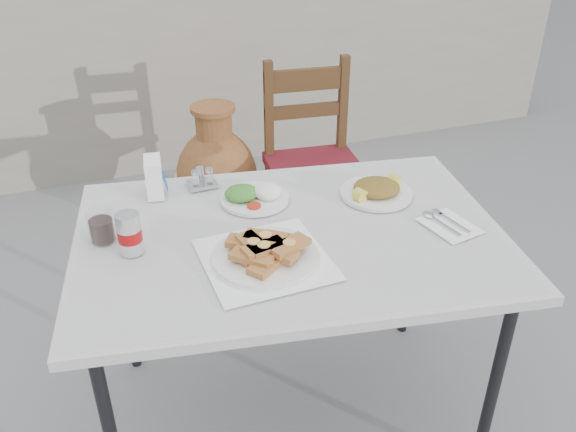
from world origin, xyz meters
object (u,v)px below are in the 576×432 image
object	(u,v)px
salad_chopped_plate	(376,190)
condiment_caddy	(202,180)
chair	(313,163)
cafe_table	(290,247)
soda_can	(130,233)
pide_plate	(265,250)
salad_rice_plate	(254,195)
terracotta_urn	(217,179)
cola_glass	(101,226)
napkin_holder	(154,177)

from	to	relation	value
salad_chopped_plate	condiment_caddy	distance (m)	0.64
chair	cafe_table	bearing A→B (deg)	-109.86
soda_can	pide_plate	bearing A→B (deg)	-25.61
pide_plate	salad_chopped_plate	bearing A→B (deg)	26.92
condiment_caddy	salad_chopped_plate	bearing A→B (deg)	-25.87
condiment_caddy	cafe_table	bearing A→B (deg)	-63.96
salad_rice_plate	salad_chopped_plate	distance (m)	0.44
salad_rice_plate	soda_can	distance (m)	0.48
pide_plate	terracotta_urn	xyz separation A→B (m)	(0.18, 1.47, -0.51)
cafe_table	cola_glass	size ratio (longest dim) A/B	12.62
terracotta_urn	soda_can	bearing A→B (deg)	-113.34
soda_can	terracotta_urn	bearing A→B (deg)	66.66
cola_glass	terracotta_urn	distance (m)	1.45
salad_chopped_plate	cola_glass	distance (m)	0.95
cola_glass	terracotta_urn	size ratio (longest dim) A/B	0.15
soda_can	cafe_table	bearing A→B (deg)	-6.33
cola_glass	chair	bearing A→B (deg)	39.18
pide_plate	salad_rice_plate	xyz separation A→B (m)	(0.07, 0.36, -0.01)
pide_plate	cola_glass	bearing A→B (deg)	148.29
cafe_table	terracotta_urn	bearing A→B (deg)	87.48
salad_rice_plate	cafe_table	bearing A→B (deg)	-77.91
salad_chopped_plate	soda_can	world-z (taller)	soda_can
napkin_holder	cola_glass	bearing A→B (deg)	-122.12
pide_plate	chair	size ratio (longest dim) A/B	0.37
salad_rice_plate	chair	xyz separation A→B (m)	(0.54, 0.79, -0.33)
salad_rice_plate	terracotta_urn	bearing A→B (deg)	84.31
napkin_holder	terracotta_urn	distance (m)	1.17
salad_chopped_plate	cafe_table	bearing A→B (deg)	-160.91
cafe_table	napkin_holder	world-z (taller)	napkin_holder
chair	soda_can	bearing A→B (deg)	-129.77
pide_plate	cafe_table	bearing A→B (deg)	44.85
pide_plate	salad_rice_plate	world-z (taller)	pide_plate
cafe_table	napkin_holder	size ratio (longest dim) A/B	10.98
salad_rice_plate	condiment_caddy	distance (m)	0.22
cafe_table	chair	size ratio (longest dim) A/B	1.45
cafe_table	salad_chopped_plate	distance (m)	0.40
pide_plate	soda_can	bearing A→B (deg)	154.39
cafe_table	chair	world-z (taller)	chair
soda_can	cola_glass	bearing A→B (deg)	127.95
salad_chopped_plate	salad_rice_plate	bearing A→B (deg)	165.63
pide_plate	napkin_holder	size ratio (longest dim) A/B	2.77
cola_glass	condiment_caddy	size ratio (longest dim) A/B	1.12
salad_rice_plate	napkin_holder	bearing A→B (deg)	152.79
napkin_holder	terracotta_urn	world-z (taller)	napkin_holder
napkin_holder	soda_can	bearing A→B (deg)	-102.59
cafe_table	cola_glass	xyz separation A→B (m)	(-0.58, 0.16, 0.11)
salad_chopped_plate	soda_can	bearing A→B (deg)	-175.12
salad_chopped_plate	terracotta_urn	distance (m)	1.35
cafe_table	salad_chopped_plate	size ratio (longest dim) A/B	5.83
cola_glass	pide_plate	bearing A→B (deg)	-31.71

